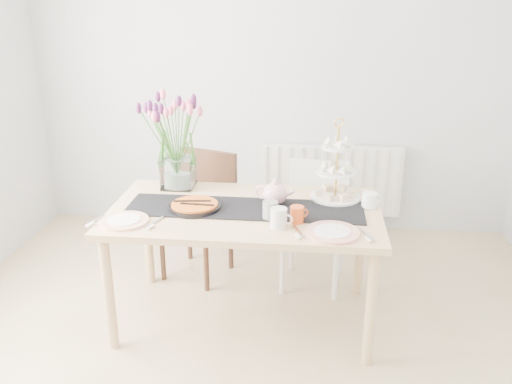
# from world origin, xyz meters

# --- Properties ---
(room_shell) EXTENTS (4.50, 4.50, 4.50)m
(room_shell) POSITION_xyz_m (0.00, 0.00, 1.30)
(room_shell) COLOR tan
(room_shell) RESTS_ON ground
(radiator) EXTENTS (1.20, 0.08, 0.60)m
(radiator) POSITION_xyz_m (0.50, 2.19, 0.45)
(radiator) COLOR white
(radiator) RESTS_ON room_shell
(dining_table) EXTENTS (1.60, 0.90, 0.75)m
(dining_table) POSITION_xyz_m (-0.05, 0.74, 0.67)
(dining_table) COLOR tan
(dining_table) RESTS_ON ground
(chair_brown) EXTENTS (0.56, 0.56, 0.89)m
(chair_brown) POSITION_xyz_m (-0.44, 1.36, 0.52)
(chair_brown) COLOR #382114
(chair_brown) RESTS_ON ground
(chair_white) EXTENTS (0.48, 0.48, 0.86)m
(chair_white) POSITION_xyz_m (0.38, 1.30, 0.50)
(chair_white) COLOR white
(chair_white) RESTS_ON ground
(table_runner) EXTENTS (1.40, 0.35, 0.01)m
(table_runner) POSITION_xyz_m (-0.05, 0.74, 0.75)
(table_runner) COLOR black
(table_runner) RESTS_ON dining_table
(tulip_vase) EXTENTS (0.73, 0.73, 0.63)m
(tulip_vase) POSITION_xyz_m (-0.52, 1.08, 1.15)
(tulip_vase) COLOR silver
(tulip_vase) RESTS_ON dining_table
(cake_stand) EXTENTS (0.31, 0.31, 0.46)m
(cake_stand) POSITION_xyz_m (0.49, 0.96, 0.88)
(cake_stand) COLOR gold
(cake_stand) RESTS_ON dining_table
(teapot) EXTENTS (0.27, 0.24, 0.16)m
(teapot) POSITION_xyz_m (0.13, 0.82, 0.82)
(teapot) COLOR silver
(teapot) RESTS_ON dining_table
(cream_jug) EXTENTS (0.12, 0.12, 0.09)m
(cream_jug) POSITION_xyz_m (0.69, 0.85, 0.80)
(cream_jug) COLOR white
(cream_jug) RESTS_ON dining_table
(tart_tin) EXTENTS (0.31, 0.31, 0.04)m
(tart_tin) POSITION_xyz_m (-0.34, 0.71, 0.77)
(tart_tin) COLOR black
(tart_tin) RESTS_ON dining_table
(mug_grey) EXTENTS (0.09, 0.09, 0.10)m
(mug_grey) POSITION_xyz_m (0.12, 0.61, 0.80)
(mug_grey) COLOR gray
(mug_grey) RESTS_ON dining_table
(mug_white) EXTENTS (0.11, 0.11, 0.11)m
(mug_white) POSITION_xyz_m (0.17, 0.50, 0.80)
(mug_white) COLOR silver
(mug_white) RESTS_ON dining_table
(mug_orange) EXTENTS (0.11, 0.11, 0.09)m
(mug_orange) POSITION_xyz_m (0.27, 0.58, 0.80)
(mug_orange) COLOR #D84D18
(mug_orange) RESTS_ON dining_table
(plate_left) EXTENTS (0.34, 0.34, 0.01)m
(plate_left) POSITION_xyz_m (-0.69, 0.48, 0.76)
(plate_left) COLOR white
(plate_left) RESTS_ON dining_table
(plate_right) EXTENTS (0.38, 0.38, 0.02)m
(plate_right) POSITION_xyz_m (0.46, 0.45, 0.76)
(plate_right) COLOR silver
(plate_right) RESTS_ON dining_table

